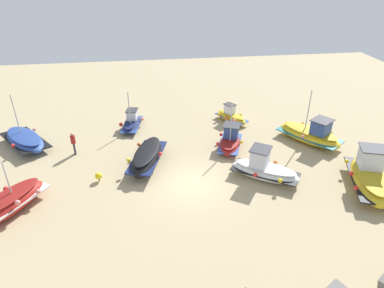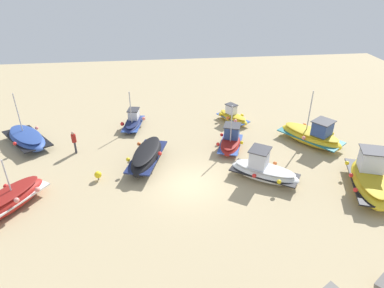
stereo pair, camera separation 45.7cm
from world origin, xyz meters
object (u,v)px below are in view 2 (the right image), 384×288
(fishing_boat_7, at_px, (27,138))
(mooring_buoy_0, at_px, (98,175))
(fishing_boat_4, at_px, (147,156))
(fishing_boat_5, at_px, (7,201))
(fishing_boat_6, at_px, (312,135))
(fishing_boat_0, at_px, (264,170))
(fishing_boat_8, at_px, (233,117))
(fishing_boat_3, at_px, (133,122))
(person_walking, at_px, (74,141))
(fishing_boat_2, at_px, (370,179))
(fishing_boat_1, at_px, (231,141))

(fishing_boat_7, bearing_deg, mooring_buoy_0, 10.17)
(mooring_buoy_0, bearing_deg, fishing_boat_7, -42.70)
(fishing_boat_4, xyz_separation_m, fishing_boat_7, (8.85, -3.90, -0.14))
(fishing_boat_4, distance_m, fishing_boat_5, 8.50)
(fishing_boat_4, xyz_separation_m, fishing_boat_6, (-12.18, -1.56, 0.03))
(fishing_boat_7, relative_size, mooring_buoy_0, 8.26)
(fishing_boat_0, relative_size, mooring_buoy_0, 7.45)
(fishing_boat_0, bearing_deg, mooring_buoy_0, 28.20)
(fishing_boat_8, bearing_deg, fishing_boat_4, 96.94)
(fishing_boat_3, distance_m, fishing_boat_8, 8.29)
(person_walking, height_order, mooring_buoy_0, person_walking)
(fishing_boat_3, distance_m, fishing_boat_4, 6.03)
(fishing_boat_2, distance_m, fishing_boat_7, 23.50)
(fishing_boat_0, bearing_deg, fishing_boat_1, -39.82)
(fishing_boat_1, bearing_deg, fishing_boat_4, 125.61)
(fishing_boat_8, bearing_deg, fishing_boat_3, 57.47)
(fishing_boat_3, relative_size, fishing_boat_7, 0.70)
(fishing_boat_0, relative_size, fishing_boat_4, 0.92)
(fishing_boat_2, distance_m, fishing_boat_3, 17.59)
(fishing_boat_8, bearing_deg, fishing_boat_1, 132.70)
(fishing_boat_1, distance_m, mooring_buoy_0, 9.61)
(fishing_boat_7, relative_size, person_walking, 2.97)
(fishing_boat_0, height_order, mooring_buoy_0, fishing_boat_0)
(fishing_boat_3, relative_size, person_walking, 2.07)
(fishing_boat_0, bearing_deg, fishing_boat_8, -55.43)
(person_walking, bearing_deg, fishing_boat_7, -40.05)
(fishing_boat_0, distance_m, fishing_boat_2, 6.20)
(fishing_boat_3, height_order, fishing_boat_7, fishing_boat_7)
(fishing_boat_3, xyz_separation_m, person_walking, (3.95, 3.72, 0.51))
(fishing_boat_4, height_order, fishing_boat_6, fishing_boat_6)
(fishing_boat_2, xyz_separation_m, person_walking, (18.21, -6.58, 0.22))
(fishing_boat_2, height_order, fishing_boat_7, fishing_boat_7)
(fishing_boat_5, bearing_deg, fishing_boat_4, 150.88)
(person_walking, bearing_deg, fishing_boat_0, 143.02)
(fishing_boat_4, bearing_deg, fishing_boat_0, -91.84)
(fishing_boat_5, bearing_deg, fishing_boat_7, -136.59)
(fishing_boat_8, bearing_deg, fishing_boat_0, 147.59)
(fishing_boat_8, relative_size, person_walking, 1.89)
(fishing_boat_0, xyz_separation_m, fishing_boat_8, (0.05, -8.49, -0.15))
(fishing_boat_0, relative_size, fishing_boat_5, 0.95)
(fishing_boat_5, height_order, fishing_boat_7, fishing_boat_7)
(fishing_boat_2, distance_m, fishing_boat_8, 11.94)
(fishing_boat_7, bearing_deg, fishing_boat_8, 60.20)
(person_walking, xyz_separation_m, mooring_buoy_0, (-2.00, 3.65, -0.59))
(fishing_boat_7, bearing_deg, fishing_boat_0, 31.09)
(fishing_boat_5, xyz_separation_m, person_walking, (-2.54, -6.02, 0.37))
(fishing_boat_1, relative_size, fishing_boat_3, 1.04)
(fishing_boat_0, height_order, fishing_boat_4, fishing_boat_0)
(fishing_boat_7, height_order, fishing_boat_8, fishing_boat_7)
(mooring_buoy_0, bearing_deg, fishing_boat_3, -104.82)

